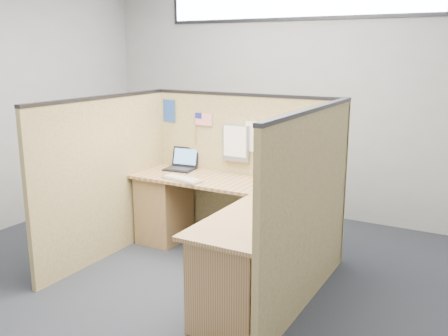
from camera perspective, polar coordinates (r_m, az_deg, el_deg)
The scene contains 14 objects.
floor at distance 4.41m, azimuth -3.90°, elevation -12.68°, with size 5.00×5.00×0.00m, color black.
wall_back at distance 5.99m, azimuth 7.85°, elevation 8.11°, with size 5.00×5.00×0.00m, color #999A9D.
clerestory_window at distance 5.98m, azimuth 8.12°, elevation 18.17°, with size 3.30×0.04×0.38m.
cubicle_partitions at distance 4.48m, azimuth -1.07°, elevation -1.72°, with size 2.06×1.83×1.53m.
l_desk at distance 4.39m, azimuth 0.10°, elevation -7.18°, with size 1.95×1.75×0.73m.
laptop at distance 5.18m, azimuth -4.76°, elevation 0.46°, with size 0.32×0.31×0.21m.
keyboard at distance 4.72m, azimuth -4.83°, elevation -1.27°, with size 0.45×0.23×0.03m.
mouse at distance 4.24m, azimuth 7.74°, elevation -2.94°, with size 0.10×0.06×0.04m, color silver.
hand_forearm at distance 4.11m, azimuth 7.19°, elevation -3.22°, with size 0.10×0.36×0.08m.
blue_poster at distance 5.30m, azimuth -6.38°, elevation 6.52°, with size 0.17×0.00×0.23m, color #204395.
american_flag at distance 5.07m, azimuth -2.59°, elevation 5.48°, with size 0.20×0.01×0.34m.
file_holder at distance 4.88m, azimuth 1.38°, elevation 2.86°, with size 0.28×0.05×0.36m.
paper_left at distance 4.80m, azimuth 3.77°, elevation 3.57°, with size 0.23×0.00×0.29m, color white.
paper_right at distance 4.70m, azimuth 6.64°, elevation 3.36°, with size 0.23×0.00×0.29m, color white.
Camera 1 is at (2.19, -3.30, 1.92)m, focal length 40.00 mm.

